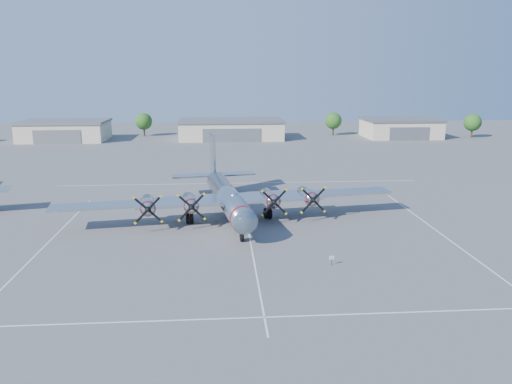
{
  "coord_description": "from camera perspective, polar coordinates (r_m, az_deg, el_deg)",
  "views": [
    {
      "loc": [
        -3.12,
        -56.31,
        18.06
      ],
      "look_at": [
        1.33,
        5.24,
        3.2
      ],
      "focal_mm": 35.0,
      "sensor_mm": 36.0,
      "label": 1
    }
  ],
  "objects": [
    {
      "name": "parking_lines",
      "position": [
        57.55,
        -0.82,
        -4.75
      ],
      "size": [
        60.0,
        50.08,
        0.01
      ],
      "color": "silver",
      "rests_on": "ground"
    },
    {
      "name": "info_placard",
      "position": [
        48.69,
        8.65,
        -7.55
      ],
      "size": [
        0.49,
        0.16,
        0.95
      ],
      "rotation": [
        0.0,
        0.0,
        0.25
      ],
      "color": "black",
      "rests_on": "ground"
    },
    {
      "name": "hangar_west",
      "position": [
        145.29,
        -21.01,
        6.59
      ],
      "size": [
        22.6,
        14.6,
        5.4
      ],
      "color": "beige",
      "rests_on": "ground"
    },
    {
      "name": "main_bomber_b29",
      "position": [
        64.16,
        -3.32,
        -2.83
      ],
      "size": [
        45.81,
        34.68,
        9.29
      ],
      "primitive_type": null,
      "rotation": [
        0.0,
        0.0,
        0.15
      ],
      "color": "silver",
      "rests_on": "ground"
    },
    {
      "name": "ground",
      "position": [
        59.22,
        -0.92,
        -4.22
      ],
      "size": [
        260.0,
        260.0,
        0.0
      ],
      "primitive_type": "plane",
      "color": "#535355",
      "rests_on": "ground"
    },
    {
      "name": "tree_far_east",
      "position": [
        154.37,
        23.52,
        7.29
      ],
      "size": [
        4.8,
        4.8,
        6.64
      ],
      "color": "#382619",
      "rests_on": "ground"
    },
    {
      "name": "hangar_center",
      "position": [
        139.16,
        -2.85,
        7.19
      ],
      "size": [
        28.6,
        14.6,
        5.4
      ],
      "color": "beige",
      "rests_on": "ground"
    },
    {
      "name": "tree_west",
      "position": [
        148.58,
        -12.71,
        7.87
      ],
      "size": [
        4.8,
        4.8,
        6.64
      ],
      "color": "#382619",
      "rests_on": "ground"
    },
    {
      "name": "tree_east",
      "position": [
        148.71,
        8.84,
        8.04
      ],
      "size": [
        4.8,
        4.8,
        6.64
      ],
      "color": "#382619",
      "rests_on": "ground"
    },
    {
      "name": "hangar_east",
      "position": [
        148.22,
        16.19,
        7.07
      ],
      "size": [
        20.6,
        14.6,
        5.4
      ],
      "color": "beige",
      "rests_on": "ground"
    }
  ]
}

